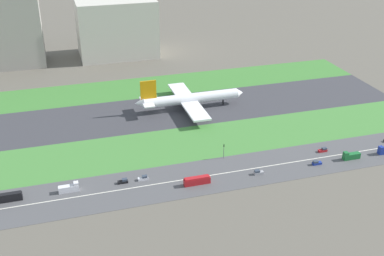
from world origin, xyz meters
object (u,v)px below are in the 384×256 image
Objects in this scene: bus_1 at (197,181)px; terminal_building at (0,31)px; truck_2 at (351,156)px; car_1 at (323,150)px; car_0 at (123,181)px; airliner at (189,99)px; traffic_light at (224,150)px; car_5 at (317,163)px; bus_0 at (7,197)px; car_6 at (258,172)px; truck_0 at (69,188)px; car_4 at (143,178)px; fuel_tank_west at (119,31)px; hangar_building at (117,28)px.

terminal_building reaches higher than bus_1.
bus_1 is (-75.94, 0.00, 0.15)m from truck_2.
car_1 is 1.00× the size of car_0.
airliner is 156.69m from terminal_building.
car_0 is 49.78m from traffic_light.
car_5 is (-9.28, -10.00, 0.00)m from car_1.
bus_1 is at bearing -18.28° from car_0.
truck_2 is at bearing -3.73° from bus_0.
traffic_light is (49.02, 7.99, 3.37)m from car_0.
car_6 is 0.61× the size of traffic_light.
car_5 is at bearing -6.47° from car_0.
airliner is 7.74× the size of truck_2.
airliner is 14.77× the size of car_1.
truck_0 is 1.91× the size of car_4.
bus_0 and bus_1 have the same top height.
airliner reaches higher than traffic_light.
car_5 is (135.36, -10.00, -0.90)m from bus_0.
truck_2 is at bearing -49.71° from terminal_building.
car_4 is (31.55, 0.00, -0.75)m from truck_0.
fuel_tank_west reaches higher than car_6.
fuel_tank_west is at bearing 81.48° from car_0.
bus_0 is 1.00× the size of bus_1.
car_0 is 1.00× the size of car_4.
bus_0 is at bearing -175.25° from traffic_light.
bus_0 is at bearing -87.07° from terminal_building.
car_4 is 0.08× the size of hangar_building.
airliner is 79.29m from car_4.
bus_1 is 26.11m from traffic_light.
hangar_building is at bearing 0.00° from terminal_building.
truck_0 is at bearing -136.63° from airliner.
airliner is at bearing 43.37° from truck_0.
fuel_tank_west is at bearing 70.30° from bus_0.
airliner is 7.74× the size of truck_0.
car_4 is 41.11m from traffic_light.
truck_0 is at bearing -180.00° from car_4.
truck_0 is 0.15× the size of hangar_building.
car_4 is at bearing -120.73° from airliner.
car_6 is at bearing -58.97° from terminal_building.
airliner is 78.78m from car_6.
car_6 is at bearing -6.98° from truck_0.
car_6 is (9.67, -78.00, -5.31)m from airliner.
car_1 is 120.11m from truck_0.
traffic_light is 0.13× the size of terminal_building.
terminal_building is at bearing 109.76° from car_4.
truck_0 is (-120.11, -0.00, 0.75)m from car_1.
car_1 is 1.00× the size of car_4.
airliner is 1.13× the size of hangar_building.
car_6 is (-47.27, 0.00, -0.75)m from truck_2.
car_6 is (58.93, -10.00, 0.00)m from car_0.
hangar_building is at bearing 68.09° from bus_0.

